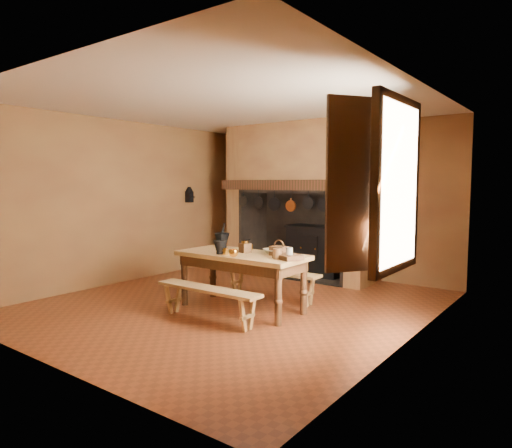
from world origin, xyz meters
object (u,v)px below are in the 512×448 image
at_px(wicker_basket, 279,250).
at_px(bench_front, 208,296).
at_px(iron_range, 316,250).
at_px(mixing_bowl, 275,251).
at_px(coffee_grinder, 245,247).
at_px(work_table, 242,262).

bearing_deg(wicker_basket, bench_front, -119.53).
relative_size(iron_range, wicker_basket, 6.99).
bearing_deg(mixing_bowl, bench_front, -115.21).
distance_m(coffee_grinder, wicker_basket, 0.52).
xyz_separation_m(bench_front, wicker_basket, (0.53, 0.80, 0.52)).
distance_m(bench_front, mixing_bowl, 1.08).
distance_m(work_table, wicker_basket, 0.57).
xyz_separation_m(iron_range, bench_front, (0.31, -3.28, -0.16)).
height_order(mixing_bowl, wicker_basket, wicker_basket).
bearing_deg(iron_range, work_table, -83.25).
height_order(bench_front, wicker_basket, wicker_basket).
bearing_deg(work_table, bench_front, -90.00).
xyz_separation_m(coffee_grinder, mixing_bowl, (0.40, 0.13, -0.04)).
height_order(iron_range, wicker_basket, iron_range).
relative_size(work_table, bench_front, 1.18).
relative_size(iron_range, bench_front, 1.05).
relative_size(mixing_bowl, wicker_basket, 1.28).
distance_m(work_table, coffee_grinder, 0.21).
distance_m(iron_range, wicker_basket, 2.65).
bearing_deg(iron_range, coffee_grinder, -82.94).
height_order(coffee_grinder, wicker_basket, wicker_basket).
distance_m(work_table, bench_front, 0.75).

